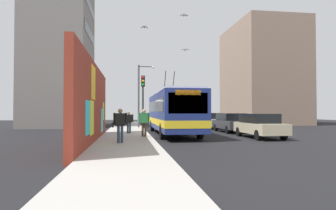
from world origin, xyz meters
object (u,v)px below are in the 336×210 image
object	(u,v)px
traffic_light	(143,94)
city_bus	(172,111)
pedestrian_near_wall	(120,123)
street_lamp	(141,91)
parked_car_champagne	(259,125)
parked_car_white	(212,120)
pedestrian_midblock	(129,121)
parked_car_dark_gray	(231,122)
pedestrian_at_curb	(144,120)

from	to	relation	value
traffic_light	city_bus	bearing A→B (deg)	-113.00
pedestrian_near_wall	street_lamp	bearing A→B (deg)	-6.52
parked_car_champagne	parked_car_white	size ratio (longest dim) A/B	1.06
parked_car_white	pedestrian_midblock	world-z (taller)	pedestrian_midblock
city_bus	parked_car_dark_gray	world-z (taller)	city_bus
pedestrian_midblock	street_lamp	xyz separation A→B (m)	(7.78, -1.18, 2.70)
pedestrian_near_wall	pedestrian_at_curb	bearing A→B (deg)	-21.67
parked_car_champagne	parked_car_dark_gray	bearing A→B (deg)	0.00
pedestrian_midblock	street_lamp	size ratio (longest dim) A/B	0.25
parked_car_white	street_lamp	world-z (taller)	street_lamp
city_bus	pedestrian_at_curb	distance (m)	3.98
pedestrian_at_curb	pedestrian_near_wall	size ratio (longest dim) A/B	1.00
parked_car_champagne	pedestrian_near_wall	world-z (taller)	pedestrian_near_wall
parked_car_champagne	street_lamp	distance (m)	13.57
city_bus	pedestrian_at_curb	xyz separation A→B (m)	(-3.20, 2.29, -0.59)
pedestrian_at_curb	pedestrian_near_wall	world-z (taller)	pedestrian_near_wall
parked_car_champagne	street_lamp	world-z (taller)	street_lamp
city_bus	pedestrian_midblock	xyz separation A→B (m)	(-0.28, 3.23, -0.70)
traffic_light	parked_car_dark_gray	bearing A→B (deg)	-83.96
pedestrian_near_wall	street_lamp	world-z (taller)	street_lamp
parked_car_dark_gray	parked_car_white	bearing A→B (deg)	0.00
parked_car_dark_gray	pedestrian_near_wall	bearing A→B (deg)	133.42
city_bus	pedestrian_midblock	bearing A→B (deg)	95.01
parked_car_champagne	pedestrian_at_curb	world-z (taller)	pedestrian_at_curb
parked_car_white	pedestrian_midblock	size ratio (longest dim) A/B	2.73
parked_car_champagne	parked_car_white	bearing A→B (deg)	0.00
parked_car_champagne	pedestrian_at_curb	xyz separation A→B (m)	(0.38, 7.49, 0.33)
city_bus	parked_car_champagne	size ratio (longest dim) A/B	2.58
parked_car_white	traffic_light	distance (m)	9.77
parked_car_champagne	pedestrian_near_wall	distance (m)	9.42
parked_car_champagne	pedestrian_at_curb	bearing A→B (deg)	87.08
street_lamp	city_bus	bearing A→B (deg)	-164.66
parked_car_champagne	parked_car_white	xyz separation A→B (m)	(10.52, 0.00, -0.00)
parked_car_champagne	pedestrian_near_wall	size ratio (longest dim) A/B	2.63
parked_car_champagne	parked_car_dark_gray	xyz separation A→B (m)	(5.27, 0.00, 0.00)
pedestrian_at_curb	street_lamp	xyz separation A→B (m)	(10.70, -0.23, 2.59)
parked_car_white	pedestrian_midblock	xyz separation A→B (m)	(-7.22, 8.43, 0.22)
parked_car_champagne	parked_car_dark_gray	distance (m)	5.27
pedestrian_near_wall	traffic_light	bearing A→B (deg)	-11.36
pedestrian_near_wall	traffic_light	world-z (taller)	traffic_light
parked_car_champagne	traffic_light	world-z (taller)	traffic_light
pedestrian_midblock	pedestrian_near_wall	size ratio (longest dim) A/B	0.91
pedestrian_at_curb	street_lamp	world-z (taller)	street_lamp
parked_car_white	pedestrian_near_wall	size ratio (longest dim) A/B	2.49
pedestrian_midblock	parked_car_white	bearing A→B (deg)	-49.42
parked_car_champagne	parked_car_white	world-z (taller)	same
pedestrian_midblock	pedestrian_near_wall	xyz separation A→B (m)	(-6.43, 0.45, 0.11)
parked_car_dark_gray	pedestrian_at_curb	world-z (taller)	pedestrian_at_curb
pedestrian_near_wall	parked_car_white	bearing A→B (deg)	-33.04
pedestrian_at_curb	traffic_light	xyz separation A→B (m)	(4.11, -0.14, 1.91)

